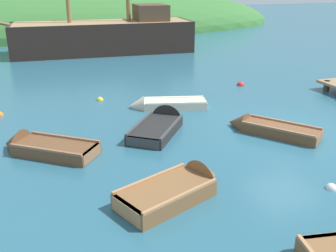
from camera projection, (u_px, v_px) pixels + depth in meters
The scene contains 12 objects.
ground_plane at pixel (289, 132), 13.80m from camera, with size 120.00×120.00×0.00m, color #285B70.
shore_hill at pixel (25, 29), 40.66m from camera, with size 55.85×21.70×9.18m, color #387033.
sailing_ship at pixel (105, 40), 28.02m from camera, with size 15.22×4.54×11.00m.
rowboat_far at pixel (42, 149), 12.15m from camera, with size 3.13×2.79×1.07m.
rowboat_portside at pixel (161, 126), 14.00m from camera, with size 2.84×3.19×1.18m.
rowboat_outer_right at pixel (163, 106), 16.31m from camera, with size 3.34×1.71×0.88m.
rowboat_outer_left at pixel (268, 130), 13.66m from camera, with size 2.63×3.11×0.88m.
rowboat_center at pixel (180, 190), 9.74m from camera, with size 3.15×2.18×1.15m.
buoy_orange at pixel (0, 116), 15.42m from camera, with size 0.32×0.32×0.32m, color orange.
buoy_yellow at pixel (100, 100), 17.35m from camera, with size 0.29×0.29×0.29m, color yellow.
buoy_red at pixel (241, 85), 19.71m from camera, with size 0.38×0.38×0.38m, color red.
buoy_white at pixel (331, 189), 10.10m from camera, with size 0.29×0.29×0.29m, color white.
Camera 1 is at (-8.31, -10.65, 5.09)m, focal length 42.06 mm.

